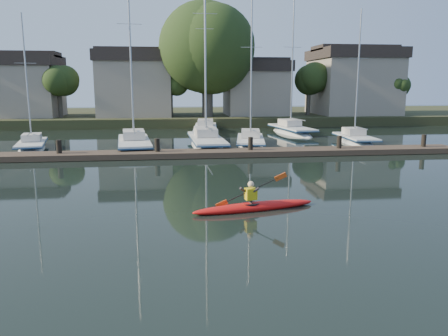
{
  "coord_description": "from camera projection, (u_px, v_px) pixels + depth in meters",
  "views": [
    {
      "loc": [
        -2.14,
        -13.68,
        4.56
      ],
      "look_at": [
        -0.0,
        3.68,
        1.2
      ],
      "focal_mm": 35.0,
      "sensor_mm": 36.0,
      "label": 1
    }
  ],
  "objects": [
    {
      "name": "shore",
      "position": [
        201.0,
        95.0,
        53.3
      ],
      "size": [
        90.0,
        25.25,
        12.75
      ],
      "color": "#2C371B",
      "rests_on": "ground"
    },
    {
      "name": "sailboat_4",
      "position": [
        355.0,
        145.0,
        34.58
      ],
      "size": [
        2.33,
        6.8,
        11.41
      ],
      "rotation": [
        0.0,
        0.0,
        -0.05
      ],
      "color": "white",
      "rests_on": "ground"
    },
    {
      "name": "sailboat_3",
      "position": [
        250.0,
        148.0,
        33.04
      ],
      "size": [
        3.34,
        8.03,
        12.57
      ],
      "rotation": [
        0.0,
        0.0,
        -0.17
      ],
      "color": "white",
      "rests_on": "ground"
    },
    {
      "name": "ground",
      "position": [
        238.0,
        224.0,
        14.45
      ],
      "size": [
        160.0,
        160.0,
        0.0
      ],
      "primitive_type": "plane",
      "color": "black",
      "rests_on": "ground"
    },
    {
      "name": "kayak",
      "position": [
        254.0,
        205.0,
        16.09
      ],
      "size": [
        4.81,
        1.64,
        1.53
      ],
      "rotation": [
        0.0,
        0.0,
        0.21
      ],
      "color": "red",
      "rests_on": "ground"
    },
    {
      "name": "sailboat_7",
      "position": [
        291.0,
        136.0,
        41.3
      ],
      "size": [
        3.34,
        8.75,
        13.75
      ],
      "rotation": [
        0.0,
        0.0,
        0.13
      ],
      "color": "white",
      "rests_on": "ground"
    },
    {
      "name": "dock",
      "position": [
        205.0,
        153.0,
        28.06
      ],
      "size": [
        34.0,
        2.0,
        1.8
      ],
      "color": "#4C3A2B",
      "rests_on": "ground"
    },
    {
      "name": "sailboat_6",
      "position": [
        205.0,
        135.0,
        41.73
      ],
      "size": [
        3.16,
        10.5,
        16.43
      ],
      "rotation": [
        0.0,
        0.0,
        -0.1
      ],
      "color": "white",
      "rests_on": "ground"
    },
    {
      "name": "sailboat_2",
      "position": [
        207.0,
        149.0,
        32.88
      ],
      "size": [
        2.64,
        10.0,
        16.45
      ],
      "rotation": [
        0.0,
        0.0,
        0.03
      ],
      "color": "white",
      "rests_on": "ground"
    },
    {
      "name": "sailboat_0",
      "position": [
        32.0,
        151.0,
        31.31
      ],
      "size": [
        3.09,
        6.86,
        10.52
      ],
      "rotation": [
        0.0,
        0.0,
        0.19
      ],
      "color": "white",
      "rests_on": "ground"
    },
    {
      "name": "sailboat_1",
      "position": [
        134.0,
        151.0,
        31.48
      ],
      "size": [
        3.22,
        9.34,
        14.96
      ],
      "rotation": [
        0.0,
        0.0,
        0.11
      ],
      "color": "white",
      "rests_on": "ground"
    }
  ]
}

